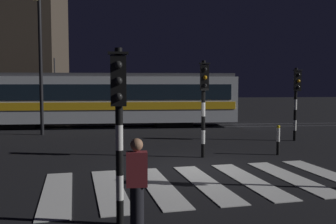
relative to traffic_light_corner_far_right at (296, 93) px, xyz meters
The scene contains 11 objects.
ground_plane 7.86m from the traffic_light_corner_far_right, 138.33° to the right, with size 120.00×120.00×0.00m, color black.
rail_near 8.47m from the traffic_light_corner_far_right, 133.57° to the left, with size 80.00×0.12×0.03m, color #59595E.
rail_far 9.53m from the traffic_light_corner_far_right, 127.45° to the left, with size 80.00×0.12×0.03m, color #59595E.
crosswalk_zebra 9.23m from the traffic_light_corner_far_right, 128.95° to the right, with size 8.73×5.11×0.02m.
traffic_light_corner_far_right is the anchor object (origin of this frame).
traffic_light_kerb_mid_left 12.56m from the traffic_light_corner_far_right, 128.51° to the right, with size 0.36×0.42×3.28m.
traffic_light_median_centre 6.11m from the traffic_light_corner_far_right, 144.84° to the right, with size 0.36×0.42×3.45m.
street_lamp_trackside_left 12.68m from the traffic_light_corner_far_right, 165.20° to the left, with size 0.44×1.21×7.03m.
tram 11.57m from the traffic_light_corner_far_right, 144.96° to the left, with size 16.81×2.58×4.15m.
pedestrian_waiting_at_kerb 12.86m from the traffic_light_corner_far_right, 126.01° to the right, with size 0.36×0.24×1.71m.
bollard_island_edge 4.23m from the traffic_light_corner_far_right, 123.38° to the right, with size 0.12×0.12×1.11m.
Camera 1 is at (-2.03, -11.82, 2.64)m, focal length 41.15 mm.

